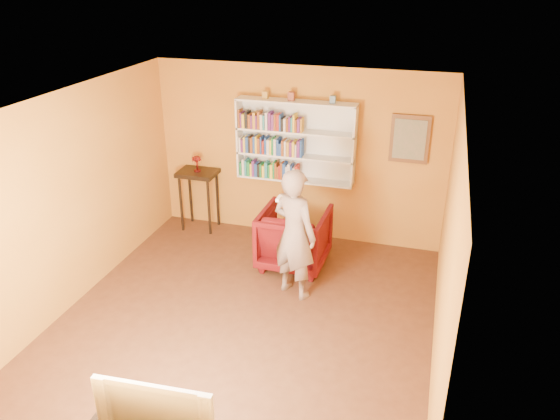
# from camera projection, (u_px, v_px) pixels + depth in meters

# --- Properties ---
(room_shell) EXTENTS (5.30, 5.80, 2.88)m
(room_shell) POSITION_uv_depth(u_px,v_px,m) (242.00, 248.00, 6.33)
(room_shell) COLOR #472716
(room_shell) RESTS_ON ground
(bookshelf) EXTENTS (1.80, 0.29, 1.23)m
(bookshelf) POSITION_uv_depth(u_px,v_px,m) (296.00, 141.00, 8.19)
(bookshelf) COLOR silver
(bookshelf) RESTS_ON room_shell
(books_row_lower) EXTENTS (0.93, 0.18, 0.26)m
(books_row_lower) POSITION_uv_depth(u_px,v_px,m) (270.00, 170.00, 8.39)
(books_row_lower) COLOR #1A7538
(books_row_lower) RESTS_ON bookshelf
(books_row_middle) EXTENTS (0.99, 0.19, 0.26)m
(books_row_middle) POSITION_uv_depth(u_px,v_px,m) (271.00, 146.00, 8.23)
(books_row_middle) COLOR silver
(books_row_middle) RESTS_ON bookshelf
(books_row_upper) EXTENTS (0.98, 0.19, 0.27)m
(books_row_upper) POSITION_uv_depth(u_px,v_px,m) (270.00, 122.00, 8.07)
(books_row_upper) COLOR brown
(books_row_upper) RESTS_ON bookshelf
(ornament_left) EXTENTS (0.08, 0.08, 0.11)m
(ornament_left) POSITION_uv_depth(u_px,v_px,m) (265.00, 95.00, 7.98)
(ornament_left) COLOR #AA8130
(ornament_left) RESTS_ON bookshelf
(ornament_centre) EXTENTS (0.09, 0.09, 0.12)m
(ornament_centre) POSITION_uv_depth(u_px,v_px,m) (291.00, 96.00, 7.87)
(ornament_centre) COLOR brown
(ornament_centre) RESTS_ON bookshelf
(ornament_right) EXTENTS (0.08, 0.08, 0.11)m
(ornament_right) POSITION_uv_depth(u_px,v_px,m) (333.00, 100.00, 7.72)
(ornament_right) COLOR slate
(ornament_right) RESTS_ON bookshelf
(framed_painting) EXTENTS (0.55, 0.05, 0.70)m
(framed_painting) POSITION_uv_depth(u_px,v_px,m) (410.00, 139.00, 7.74)
(framed_painting) COLOR #593419
(framed_painting) RESTS_ON room_shell
(console_table) EXTENTS (0.61, 0.47, 1.00)m
(console_table) POSITION_uv_depth(u_px,v_px,m) (198.00, 181.00, 8.78)
(console_table) COLOR black
(console_table) RESTS_ON ground
(ruby_lustre) EXTENTS (0.16, 0.16, 0.25)m
(ruby_lustre) POSITION_uv_depth(u_px,v_px,m) (197.00, 160.00, 8.63)
(ruby_lustre) COLOR maroon
(ruby_lustre) RESTS_ON console_table
(armchair) EXTENTS (0.95, 0.97, 0.87)m
(armchair) POSITION_uv_depth(u_px,v_px,m) (294.00, 237.00, 7.84)
(armchair) COLOR #45040B
(armchair) RESTS_ON ground
(person) EXTENTS (0.76, 0.65, 1.76)m
(person) POSITION_uv_depth(u_px,v_px,m) (295.00, 234.00, 6.96)
(person) COLOR #7A655A
(person) RESTS_ON ground
(game_remote) EXTENTS (0.04, 0.15, 0.04)m
(game_remote) POSITION_uv_depth(u_px,v_px,m) (279.00, 198.00, 6.55)
(game_remote) COLOR white
(game_remote) RESTS_ON person
(television) EXTENTS (1.01, 0.20, 0.58)m
(television) POSITION_uv_depth(u_px,v_px,m) (159.00, 404.00, 4.45)
(television) COLOR black
(television) RESTS_ON tv_cabinet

